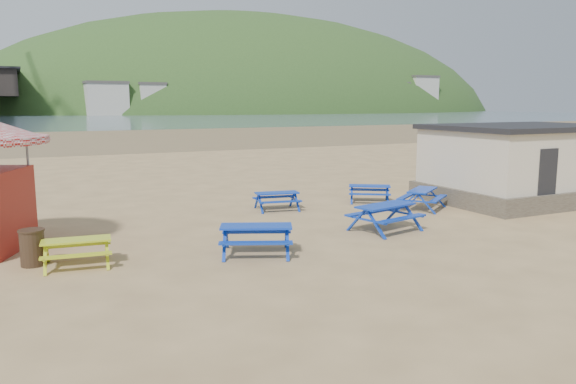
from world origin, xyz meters
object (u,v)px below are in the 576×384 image
picnic_table_blue_a (277,201)px  picnic_table_blue_b (369,194)px  picnic_table_yellow (77,253)px  amenity_block (522,163)px  litter_bin (32,247)px

picnic_table_blue_a → picnic_table_blue_b: bearing=8.3°
picnic_table_blue_a → picnic_table_blue_b: 4.14m
picnic_table_yellow → amenity_block: bearing=13.5°
picnic_table_yellow → litter_bin: (-1.00, 0.53, 0.12)m
picnic_table_blue_a → litter_bin: bearing=-144.9°
picnic_table_blue_b → amenity_block: (6.01, -2.31, 1.22)m
picnic_table_blue_b → litter_bin: bearing=-130.1°
litter_bin → amenity_block: amenity_block is taller
picnic_table_blue_b → picnic_table_yellow: 12.57m
picnic_table_yellow → amenity_block: amenity_block is taller
picnic_table_yellow → amenity_block: (17.75, 2.17, 1.22)m
litter_bin → amenity_block: (18.75, 1.64, 1.10)m
picnic_table_blue_b → picnic_table_yellow: (-11.74, -4.48, -0.00)m
picnic_table_blue_a → litter_bin: 9.51m
picnic_table_blue_a → picnic_table_blue_b: size_ratio=0.86×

